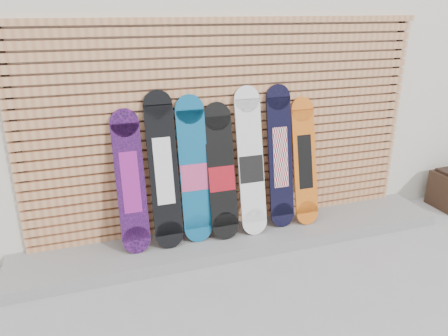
{
  "coord_description": "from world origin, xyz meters",
  "views": [
    {
      "loc": [
        -1.61,
        -3.17,
        2.39
      ],
      "look_at": [
        -0.28,
        0.75,
        0.85
      ],
      "focal_mm": 35.0,
      "sensor_mm": 36.0,
      "label": 1
    }
  ],
  "objects": [
    {
      "name": "ground",
      "position": [
        0.0,
        0.0,
        0.0
      ],
      "size": [
        80.0,
        80.0,
        0.0
      ],
      "primitive_type": "plane",
      "color": "gray",
      "rests_on": "ground"
    },
    {
      "name": "snowboard_3",
      "position": [
        -0.31,
        0.76,
        0.8
      ],
      "size": [
        0.29,
        0.36,
        1.38
      ],
      "color": "black",
      "rests_on": "concrete_step"
    },
    {
      "name": "slat_wall",
      "position": [
        -0.15,
        0.97,
        1.21
      ],
      "size": [
        4.26,
        0.08,
        2.29
      ],
      "color": "#BD7A4E",
      "rests_on": "ground"
    },
    {
      "name": "building",
      "position": [
        0.5,
        3.5,
        1.8
      ],
      "size": [
        12.0,
        5.0,
        3.6
      ],
      "primitive_type": "cube",
      "color": "beige",
      "rests_on": "ground"
    },
    {
      "name": "concrete_step",
      "position": [
        -0.15,
        0.68,
        0.06
      ],
      "size": [
        4.6,
        0.7,
        0.12
      ],
      "primitive_type": "cube",
      "color": "gray",
      "rests_on": "ground"
    },
    {
      "name": "snowboard_2",
      "position": [
        -0.59,
        0.78,
        0.84
      ],
      "size": [
        0.29,
        0.32,
        1.47
      ],
      "color": "#0D5380",
      "rests_on": "concrete_step"
    },
    {
      "name": "snowboard_1",
      "position": [
        -0.9,
        0.77,
        0.88
      ],
      "size": [
        0.28,
        0.35,
        1.53
      ],
      "color": "black",
      "rests_on": "concrete_step"
    },
    {
      "name": "snowboard_6",
      "position": [
        0.65,
        0.77,
        0.8
      ],
      "size": [
        0.27,
        0.34,
        1.37
      ],
      "color": "#D46216",
      "rests_on": "concrete_step"
    },
    {
      "name": "snowboard_4",
      "position": [
        0.01,
        0.76,
        0.87
      ],
      "size": [
        0.27,
        0.37,
        1.53
      ],
      "color": "silver",
      "rests_on": "concrete_step"
    },
    {
      "name": "snowboard_0",
      "position": [
        -1.22,
        0.77,
        0.81
      ],
      "size": [
        0.27,
        0.34,
        1.38
      ],
      "color": "black",
      "rests_on": "concrete_step"
    },
    {
      "name": "snowboard_5",
      "position": [
        0.36,
        0.79,
        0.88
      ],
      "size": [
        0.27,
        0.3,
        1.52
      ],
      "color": "black",
      "rests_on": "concrete_step"
    }
  ]
}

